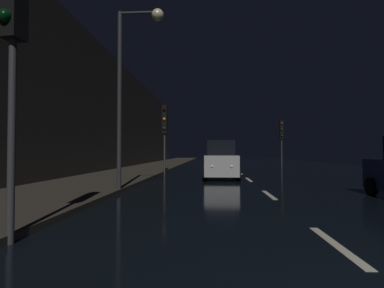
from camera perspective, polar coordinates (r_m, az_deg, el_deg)
ground at (r=26.72m, az=7.89°, el=-4.65°), size 27.27×84.00×0.02m
sidewalk_left at (r=27.20m, az=-7.98°, el=-4.41°), size 4.40×84.00×0.15m
building_facade_left at (r=24.66m, az=-15.55°, el=5.67°), size 0.80×63.00×9.04m
lane_centerline at (r=19.92m, az=9.36°, el=-5.70°), size 0.16×33.01×0.01m
traffic_light_far_right at (r=32.76m, az=16.16°, el=1.92°), size 0.32×0.46×4.67m
traffic_light_near_left at (r=6.27m, az=-30.14°, el=20.69°), size 0.34×0.47×5.24m
traffic_light_far_left at (r=20.92m, az=-5.07°, el=3.62°), size 0.31×0.46×4.62m
streetlamp_overhead at (r=11.81m, az=-10.89°, el=13.29°), size 1.70×0.44×6.70m
car_approaching_headlights at (r=17.52m, az=5.29°, el=-3.14°), size 1.94×4.21×2.12m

